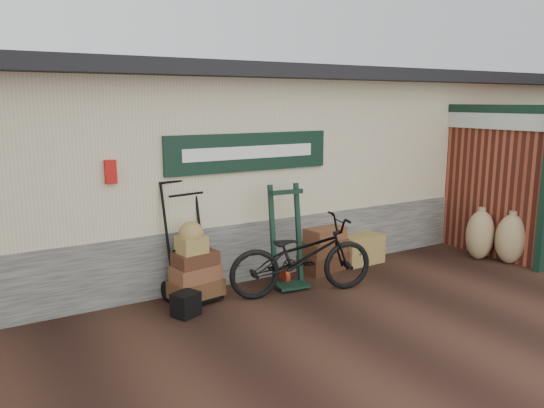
# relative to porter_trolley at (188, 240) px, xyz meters

# --- Properties ---
(ground) EXTENTS (80.00, 80.00, 0.00)m
(ground) POSITION_rel_porter_trolley_xyz_m (1.36, -0.80, -0.83)
(ground) COLOR black
(ground) RESTS_ON ground
(station_building) EXTENTS (14.40, 4.10, 3.20)m
(station_building) POSITION_rel_porter_trolley_xyz_m (1.36, 1.94, 0.79)
(station_building) COLOR #4C4C47
(station_building) RESTS_ON ground
(brick_outbuilding) EXTENTS (1.71, 4.51, 2.62)m
(brick_outbuilding) POSITION_rel_porter_trolley_xyz_m (6.06, 0.39, 0.47)
(brick_outbuilding) COLOR maroon
(brick_outbuilding) RESTS_ON ground
(porter_trolley) EXTENTS (0.91, 0.74, 1.66)m
(porter_trolley) POSITION_rel_porter_trolley_xyz_m (0.00, 0.00, 0.00)
(porter_trolley) COLOR black
(porter_trolley) RESTS_ON ground
(green_barrow) EXTENTS (0.59, 0.52, 1.49)m
(green_barrow) POSITION_rel_porter_trolley_xyz_m (1.42, -0.29, -0.08)
(green_barrow) COLOR black
(green_barrow) RESTS_ON ground
(suitcase_stack) EXTENTS (0.86, 0.62, 0.70)m
(suitcase_stack) POSITION_rel_porter_trolley_xyz_m (2.32, 0.05, -0.48)
(suitcase_stack) COLOR #3E2513
(suitcase_stack) RESTS_ON ground
(wicker_hamper) EXTENTS (0.75, 0.50, 0.48)m
(wicker_hamper) POSITION_rel_porter_trolley_xyz_m (3.08, 0.05, -0.59)
(wicker_hamper) COLOR olive
(wicker_hamper) RESTS_ON ground
(black_trunk) EXTENTS (0.39, 0.36, 0.31)m
(black_trunk) POSITION_rel_porter_trolley_xyz_m (-0.28, -0.58, -0.67)
(black_trunk) COLOR black
(black_trunk) RESTS_ON ground
(bicycle) EXTENTS (1.19, 2.20, 1.22)m
(bicycle) POSITION_rel_porter_trolley_xyz_m (1.42, -0.67, -0.22)
(bicycle) COLOR black
(bicycle) RESTS_ON ground
(burlap_sack_left) EXTENTS (0.59, 0.51, 0.85)m
(burlap_sack_left) POSITION_rel_porter_trolley_xyz_m (4.98, -0.85, -0.40)
(burlap_sack_left) COLOR #91714E
(burlap_sack_left) RESTS_ON ground
(burlap_sack_right) EXTENTS (0.65, 0.60, 0.84)m
(burlap_sack_right) POSITION_rel_porter_trolley_xyz_m (5.21, -1.28, -0.41)
(burlap_sack_right) COLOR #91714E
(burlap_sack_right) RESTS_ON ground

